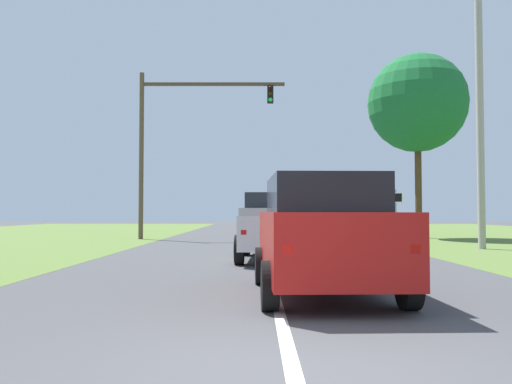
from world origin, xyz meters
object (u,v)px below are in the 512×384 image
(traffic_light, at_px, (179,130))
(crossing_suv_far, at_px, (358,221))
(pickup_truck_lead, at_px, (279,226))
(utility_pole_right, at_px, (483,124))
(keep_moving_sign, at_px, (398,209))
(red_suv_near, at_px, (326,233))
(oak_tree_right, at_px, (420,103))

(traffic_light, height_order, crossing_suv_far, traffic_light)
(pickup_truck_lead, relative_size, utility_pole_right, 0.52)
(pickup_truck_lead, height_order, keep_moving_sign, keep_moving_sign)
(red_suv_near, height_order, traffic_light, traffic_light)
(oak_tree_right, bearing_deg, traffic_light, -174.64)
(traffic_light, height_order, utility_pole_right, utility_pole_right)
(traffic_light, distance_m, crossing_suv_far, 11.00)
(keep_moving_sign, bearing_deg, red_suv_near, -109.62)
(pickup_truck_lead, distance_m, keep_moving_sign, 9.11)
(crossing_suv_far, bearing_deg, keep_moving_sign, -85.67)
(oak_tree_right, distance_m, crossing_suv_far, 7.26)
(keep_moving_sign, distance_m, crossing_suv_far, 6.65)
(pickup_truck_lead, relative_size, traffic_light, 0.57)
(red_suv_near, relative_size, crossing_suv_far, 1.05)
(utility_pole_right, bearing_deg, red_suv_near, -123.99)
(pickup_truck_lead, xyz_separation_m, oak_tree_right, (8.23, 13.09, 6.35))
(red_suv_near, relative_size, oak_tree_right, 0.45)
(oak_tree_right, relative_size, utility_pole_right, 1.05)
(traffic_light, distance_m, oak_tree_right, 13.15)
(oak_tree_right, bearing_deg, keep_moving_sign, -115.63)
(keep_moving_sign, xyz_separation_m, oak_tree_right, (2.78, 5.80, 5.82))
(red_suv_near, xyz_separation_m, pickup_truck_lead, (-0.55, 6.45, -0.06))
(crossing_suv_far, distance_m, utility_pole_right, 10.50)
(red_suv_near, distance_m, oak_tree_right, 21.92)
(traffic_light, height_order, keep_moving_sign, traffic_light)
(traffic_light, relative_size, crossing_suv_far, 2.02)
(utility_pole_right, bearing_deg, traffic_light, 150.44)
(red_suv_near, xyz_separation_m, oak_tree_right, (7.68, 19.54, 6.29))
(oak_tree_right, bearing_deg, crossing_suv_far, 166.29)
(keep_moving_sign, distance_m, oak_tree_right, 8.68)
(traffic_light, xyz_separation_m, utility_pole_right, (12.78, -7.25, -0.90))
(pickup_truck_lead, distance_m, crossing_suv_far, 14.75)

